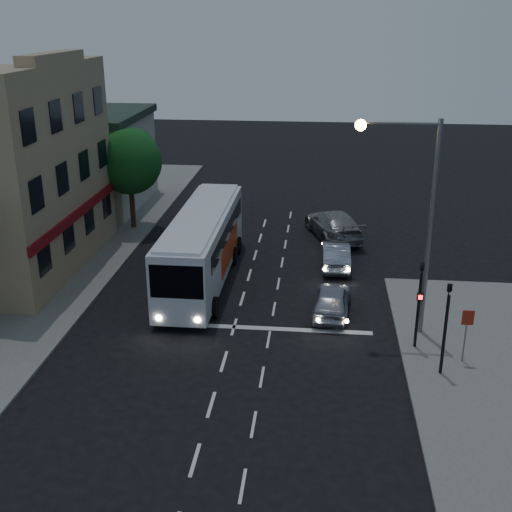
# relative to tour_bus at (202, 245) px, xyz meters

# --- Properties ---
(ground) EXTENTS (120.00, 120.00, 0.00)m
(ground) POSITION_rel_tour_bus_xyz_m (2.26, -7.00, -1.97)
(ground) COLOR black
(sidewalk_far) EXTENTS (12.00, 50.00, 0.12)m
(sidewalk_far) POSITION_rel_tour_bus_xyz_m (-10.74, 1.00, -1.91)
(sidewalk_far) COLOR slate
(sidewalk_far) RESTS_ON ground
(road_markings) EXTENTS (8.00, 30.55, 0.01)m
(road_markings) POSITION_rel_tour_bus_xyz_m (3.55, -3.69, -1.97)
(road_markings) COLOR silver
(road_markings) RESTS_ON ground
(tour_bus) EXTENTS (2.82, 11.91, 3.65)m
(tour_bus) POSITION_rel_tour_bus_xyz_m (0.00, 0.00, 0.00)
(tour_bus) COLOR white
(tour_bus) RESTS_ON ground
(car_suv) EXTENTS (1.97, 4.14, 1.37)m
(car_suv) POSITION_rel_tour_bus_xyz_m (6.51, -3.20, -1.29)
(car_suv) COLOR #A4A4B3
(car_suv) RESTS_ON ground
(car_sedan_a) EXTENTS (1.52, 4.13, 1.35)m
(car_sedan_a) POSITION_rel_tour_bus_xyz_m (6.77, 2.66, -1.30)
(car_sedan_a) COLOR #9AA2B1
(car_sedan_a) RESTS_ON ground
(car_sedan_b) EXTENTS (3.97, 6.19, 1.67)m
(car_sedan_b) POSITION_rel_tour_bus_xyz_m (6.69, 7.58, -1.14)
(car_sedan_b) COLOR gray
(car_sedan_b) RESTS_ON ground
(traffic_signal_main) EXTENTS (0.25, 0.35, 4.10)m
(traffic_signal_main) POSITION_rel_tour_bus_xyz_m (9.86, -6.22, 0.45)
(traffic_signal_main) COLOR black
(traffic_signal_main) RESTS_ON sidewalk_near
(traffic_signal_side) EXTENTS (0.18, 0.15, 4.10)m
(traffic_signal_side) POSITION_rel_tour_bus_xyz_m (10.56, -8.20, 0.45)
(traffic_signal_side) COLOR black
(traffic_signal_side) RESTS_ON sidewalk_near
(regulatory_sign) EXTENTS (0.45, 0.12, 2.20)m
(regulatory_sign) POSITION_rel_tour_bus_xyz_m (11.56, -7.24, -0.38)
(regulatory_sign) COLOR slate
(regulatory_sign) RESTS_ON sidewalk_near
(streetlight) EXTENTS (3.32, 0.44, 9.00)m
(streetlight) POSITION_rel_tour_bus_xyz_m (9.60, -4.80, 3.76)
(streetlight) COLOR slate
(streetlight) RESTS_ON sidewalk_near
(low_building_north) EXTENTS (9.40, 9.40, 6.50)m
(low_building_north) POSITION_rel_tour_bus_xyz_m (-11.24, 13.00, 1.42)
(low_building_north) COLOR #ADA391
(low_building_north) RESTS_ON sidewalk_far
(street_tree) EXTENTS (4.00, 4.00, 6.20)m
(street_tree) POSITION_rel_tour_bus_xyz_m (-5.95, 8.02, 2.53)
(street_tree) COLOR black
(street_tree) RESTS_ON sidewalk_far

